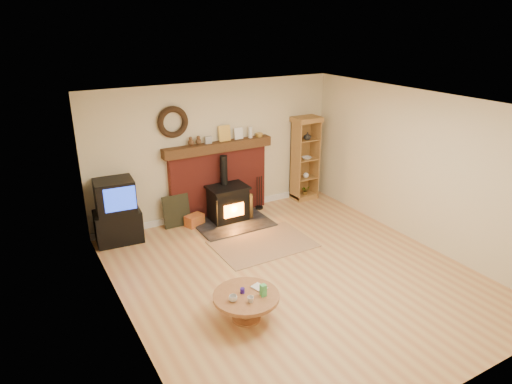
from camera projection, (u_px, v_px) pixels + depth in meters
ground at (295, 274)px, 7.00m from camera, size 5.50×5.50×0.00m
room_shell at (294, 166)px, 6.45m from camera, size 5.02×5.52×2.61m
chimney_breast at (219, 176)px, 8.87m from camera, size 2.20×0.22×1.78m
wood_stove at (229, 205)px, 8.72m from camera, size 1.40×1.00×1.26m
area_rug at (263, 244)px, 7.93m from camera, size 1.68×1.16×0.01m
tv_unit at (117, 212)px, 7.85m from camera, size 0.82×0.61×1.14m
curio_cabinet at (305, 158)px, 9.65m from camera, size 0.57×0.41×1.78m
firelog_box at (195, 220)px, 8.60m from camera, size 0.40×0.32×0.21m
leaning_painting at (177, 211)px, 8.52m from camera, size 0.51×0.14×0.61m
fire_tools at (259, 203)px, 9.35m from camera, size 0.16×0.16×0.70m
coffee_table at (246, 299)px, 5.86m from camera, size 0.86×0.86×0.53m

